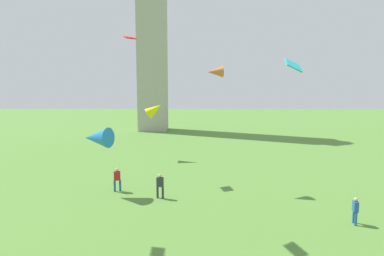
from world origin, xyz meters
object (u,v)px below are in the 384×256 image
at_px(person_0, 117,178).
at_px(person_1, 160,184).
at_px(monument_obelisk, 152,5).
at_px(kite_flying_6, 155,109).
at_px(kite_flying_8, 215,72).
at_px(person_2, 355,209).
at_px(kite_flying_9, 130,38).
at_px(kite_flying_4, 293,65).
at_px(kite_flying_0, 97,138).

bearing_deg(person_0, person_1, 144.97).
distance_m(monument_obelisk, kite_flying_6, 30.22).
bearing_deg(person_0, kite_flying_8, 179.70).
distance_m(person_0, person_1, 3.68).
height_order(person_2, kite_flying_6, kite_flying_6).
bearing_deg(kite_flying_9, monument_obelisk, 161.78).
xyz_separation_m(kite_flying_4, kite_flying_8, (-3.22, 8.63, 0.17)).
bearing_deg(monument_obelisk, person_2, -67.87).
distance_m(person_2, kite_flying_8, 13.13).
xyz_separation_m(person_0, person_2, (14.91, -5.63, -0.13)).
height_order(person_1, kite_flying_0, kite_flying_0).
bearing_deg(person_1, kite_flying_4, 153.39).
distance_m(monument_obelisk, kite_flying_9, 33.08).
xyz_separation_m(person_0, kite_flying_4, (10.59, -7.15, 7.77)).
distance_m(kite_flying_8, kite_flying_9, 8.32).
height_order(monument_obelisk, person_0, monument_obelisk).
bearing_deg(kite_flying_6, kite_flying_9, 170.57).
relative_size(monument_obelisk, kite_flying_8, 35.13).
height_order(person_0, kite_flying_8, kite_flying_8).
bearing_deg(kite_flying_4, kite_flying_6, -144.07).
relative_size(kite_flying_4, kite_flying_9, 0.76).
distance_m(person_2, kite_flying_0, 17.34).
distance_m(person_1, kite_flying_4, 12.05).
bearing_deg(person_0, kite_flying_0, 5.72).
distance_m(person_0, kite_flying_8, 10.93).
distance_m(monument_obelisk, kite_flying_0, 40.70).
bearing_deg(person_0, kite_flying_6, -108.99).
relative_size(monument_obelisk, person_1, 25.98).
height_order(person_1, kite_flying_4, kite_flying_4).
distance_m(kite_flying_6, kite_flying_8, 11.93).
distance_m(person_1, person_2, 12.26).
bearing_deg(kite_flying_4, monument_obelisk, -154.28).
height_order(person_2, kite_flying_0, kite_flying_0).
xyz_separation_m(kite_flying_0, kite_flying_4, (11.89, -6.74, 4.64)).
bearing_deg(kite_flying_4, person_2, 118.88).
bearing_deg(kite_flying_8, kite_flying_6, -154.76).
height_order(person_0, kite_flying_4, kite_flying_4).
bearing_deg(kite_flying_9, kite_flying_4, 19.09).
relative_size(person_1, person_2, 1.12).
height_order(kite_flying_4, kite_flying_9, kite_flying_9).
xyz_separation_m(monument_obelisk, person_1, (5.31, -37.23, -21.79)).
relative_size(kite_flying_8, kite_flying_9, 0.87).
bearing_deg(kite_flying_8, kite_flying_0, -83.78).
height_order(person_2, kite_flying_4, kite_flying_4).
relative_size(person_2, kite_flying_6, 0.73).
bearing_deg(kite_flying_0, monument_obelisk, -159.05).
bearing_deg(kite_flying_4, person_0, -114.55).
relative_size(monument_obelisk, kite_flying_6, 21.27).
bearing_deg(kite_flying_4, person_1, -118.80).
distance_m(kite_flying_4, kite_flying_8, 9.22).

